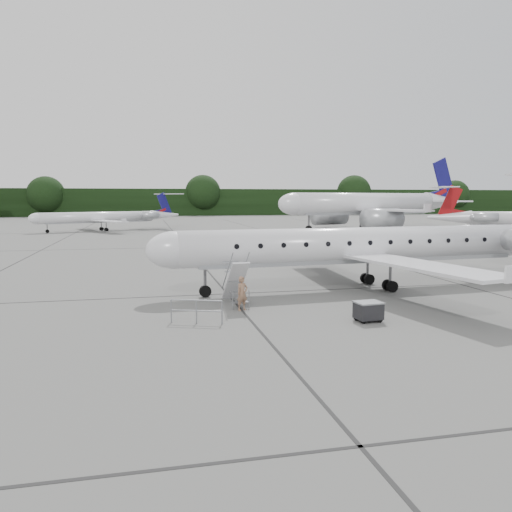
{
  "coord_description": "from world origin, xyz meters",
  "views": [
    {
      "loc": [
        -9.59,
        -22.22,
        5.3
      ],
      "look_at": [
        -4.0,
        2.83,
        2.3
      ],
      "focal_mm": 35.0,
      "sensor_mm": 36.0,
      "label": 1
    }
  ],
  "objects": [
    {
      "name": "ground",
      "position": [
        0.0,
        0.0,
        0.0
      ],
      "size": [
        320.0,
        320.0,
        0.0
      ],
      "primitive_type": "plane",
      "color": "slate",
      "rests_on": "ground"
    },
    {
      "name": "treeline",
      "position": [
        0.0,
        130.0,
        4.0
      ],
      "size": [
        260.0,
        4.0,
        8.0
      ],
      "primitive_type": "cube",
      "color": "black",
      "rests_on": "ground"
    },
    {
      "name": "main_regional_jet",
      "position": [
        2.88,
        4.67,
        3.59
      ],
      "size": [
        29.28,
        21.98,
        7.18
      ],
      "primitive_type": null,
      "rotation": [
        0.0,
        0.0,
        0.07
      ],
      "color": "silver",
      "rests_on": "ground"
    },
    {
      "name": "airstair",
      "position": [
        -5.27,
        1.87,
        1.12
      ],
      "size": [
        1.01,
        2.47,
        2.25
      ],
      "primitive_type": null,
      "rotation": [
        0.0,
        0.0,
        0.07
      ],
      "color": "silver",
      "rests_on": "ground"
    },
    {
      "name": "passenger",
      "position": [
        -5.18,
        0.51,
        0.81
      ],
      "size": [
        0.7,
        0.61,
        1.63
      ],
      "primitive_type": "imported",
      "rotation": [
        0.0,
        0.0,
        0.45
      ],
      "color": "#876149",
      "rests_on": "ground"
    },
    {
      "name": "safety_railing",
      "position": [
        -7.55,
        -1.5,
        0.5
      ],
      "size": [
        2.09,
        0.83,
        1.0
      ],
      "primitive_type": null,
      "rotation": [
        0.0,
        0.0,
        -0.35
      ],
      "color": "gray",
      "rests_on": "ground"
    },
    {
      "name": "baggage_cart",
      "position": [
        -0.29,
        -2.76,
        0.46
      ],
      "size": [
        1.14,
        0.96,
        0.92
      ],
      "primitive_type": null,
      "rotation": [
        0.0,
        0.0,
        0.1
      ],
      "color": "black",
      "rests_on": "ground"
    },
    {
      "name": "bg_narrowbody",
      "position": [
        25.35,
        53.1,
        6.08
      ],
      "size": [
        38.61,
        31.6,
        12.15
      ],
      "primitive_type": null,
      "rotation": [
        0.0,
        0.0,
        0.24
      ],
      "color": "silver",
      "rests_on": "ground"
    },
    {
      "name": "bg_regional_left",
      "position": [
        -16.84,
        61.43,
        3.08
      ],
      "size": [
        28.3,
        24.98,
        6.15
      ],
      "primitive_type": null,
      "rotation": [
        0.0,
        0.0,
        0.42
      ],
      "color": "silver",
      "rests_on": "ground"
    }
  ]
}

